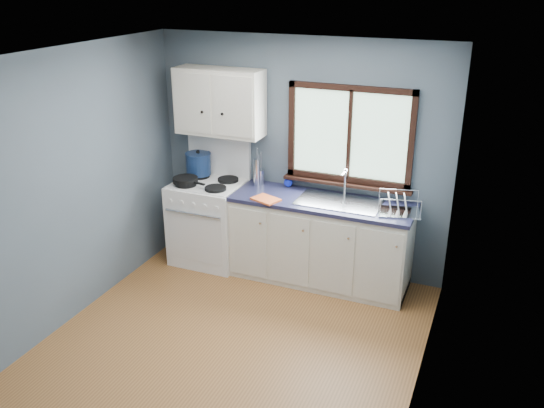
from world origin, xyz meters
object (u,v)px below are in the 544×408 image
at_px(base_cabinets, 320,245).
at_px(skillet, 186,180).
at_px(gas_range, 209,219).
at_px(utensil_crock, 259,176).
at_px(sink, 339,208).
at_px(stockpot, 198,163).
at_px(dish_rack, 398,208).
at_px(thermos, 257,172).

height_order(base_cabinets, skillet, skillet).
distance_m(gas_range, utensil_crock, 0.76).
height_order(sink, skillet, sink).
bearing_deg(utensil_crock, gas_range, -156.15).
height_order(skillet, stockpot, stockpot).
relative_size(base_cabinets, skillet, 4.33).
xyz_separation_m(utensil_crock, dish_rack, (1.57, -0.25, -0.03)).
bearing_deg(base_cabinets, dish_rack, -2.99).
bearing_deg(utensil_crock, dish_rack, -9.08).
bearing_deg(dish_rack, thermos, 159.21).
distance_m(sink, utensil_crock, 1.00).
relative_size(stockpot, dish_rack, 0.83).
distance_m(gas_range, thermos, 0.79).
xyz_separation_m(sink, skillet, (-1.67, -0.17, 0.13)).
distance_m(skillet, dish_rack, 2.28).
bearing_deg(thermos, skillet, -156.84).
height_order(base_cabinets, utensil_crock, utensil_crock).
height_order(gas_range, skillet, gas_range).
bearing_deg(stockpot, skillet, -89.67).
xyz_separation_m(base_cabinets, dish_rack, (0.78, -0.04, 0.56)).
xyz_separation_m(gas_range, utensil_crock, (0.52, 0.23, 0.51)).
relative_size(utensil_crock, thermos, 1.34).
xyz_separation_m(base_cabinets, thermos, (-0.78, 0.14, 0.66)).
height_order(skillet, dish_rack, dish_rack).
xyz_separation_m(skillet, thermos, (0.71, 0.30, 0.08)).
relative_size(gas_range, thermos, 4.51).
distance_m(utensil_crock, dish_rack, 1.59).
bearing_deg(sink, skillet, -174.32).
bearing_deg(base_cabinets, gas_range, -179.18).
bearing_deg(dish_rack, skillet, 168.83).
bearing_deg(thermos, gas_range, -163.43).
xyz_separation_m(sink, dish_rack, (0.60, -0.04, 0.11)).
relative_size(gas_range, dish_rack, 3.00).
xyz_separation_m(stockpot, thermos, (0.71, 0.01, -0.01)).
bearing_deg(base_cabinets, utensil_crock, 165.09).
bearing_deg(stockpot, utensil_crock, 6.51).
xyz_separation_m(gas_range, stockpot, (-0.19, 0.15, 0.59)).
relative_size(sink, skillet, 1.97).
distance_m(gas_range, stockpot, 0.64).
distance_m(base_cabinets, sink, 0.48).
xyz_separation_m(utensil_crock, thermos, (0.00, -0.07, 0.07)).
bearing_deg(dish_rack, utensil_crock, 156.58).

